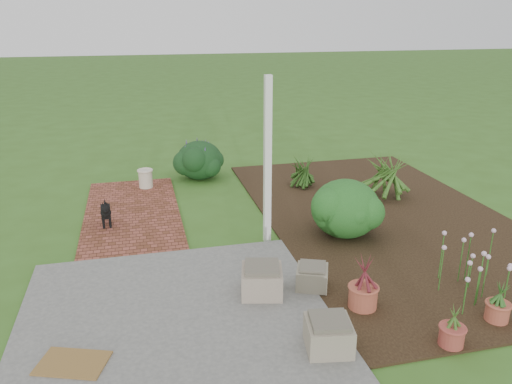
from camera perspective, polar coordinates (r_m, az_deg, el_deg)
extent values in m
plane|color=#375E1D|center=(7.54, -0.76, -6.13)|extent=(80.00, 80.00, 0.00)
cube|color=#5A5A58|center=(5.86, -9.13, -14.35)|extent=(3.50, 3.50, 0.04)
cube|color=brown|center=(8.99, -13.95, -2.25)|extent=(1.60, 3.50, 0.04)
cube|color=black|center=(8.80, 14.57, -2.81)|extent=(4.00, 7.00, 0.03)
cube|color=white|center=(7.25, 1.33, 3.39)|extent=(0.10, 0.10, 2.50)
cube|color=gray|center=(5.33, 8.29, -15.93)|extent=(0.52, 0.52, 0.30)
cube|color=gray|center=(6.37, 6.43, -9.68)|extent=(0.50, 0.50, 0.26)
cube|color=#7A685A|center=(6.18, 0.68, -10.15)|extent=(0.59, 0.59, 0.33)
cube|color=brown|center=(5.47, -20.22, -17.86)|extent=(0.76, 0.62, 0.02)
cube|color=black|center=(8.41, -16.80, -2.15)|extent=(0.17, 0.34, 0.15)
cylinder|color=black|center=(8.35, -17.02, -3.47)|extent=(0.04, 0.04, 0.17)
cylinder|color=black|center=(8.35, -16.33, -3.40)|extent=(0.04, 0.04, 0.17)
cylinder|color=black|center=(8.58, -17.06, -2.87)|extent=(0.04, 0.04, 0.17)
cylinder|color=black|center=(8.58, -16.38, -2.81)|extent=(0.04, 0.04, 0.17)
sphere|color=black|center=(8.18, -16.84, -1.87)|extent=(0.14, 0.14, 0.14)
cone|color=black|center=(8.54, -16.90, -1.10)|extent=(0.06, 0.10, 0.12)
cylinder|color=beige|center=(10.11, -12.50, 1.50)|extent=(0.27, 0.27, 0.36)
ellipsoid|color=#0C390F|center=(7.80, 10.21, -1.69)|extent=(1.21, 1.21, 0.90)
cylinder|color=#A34C37|center=(6.08, 12.12, -11.61)|extent=(0.39, 0.39, 0.27)
cylinder|color=#A64D38|center=(6.34, 25.86, -12.19)|extent=(0.30, 0.30, 0.21)
cylinder|color=#9A3D34|center=(5.74, 21.46, -15.04)|extent=(0.28, 0.28, 0.22)
ellipsoid|color=black|center=(10.60, -6.48, 3.76)|extent=(1.26, 1.26, 0.82)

